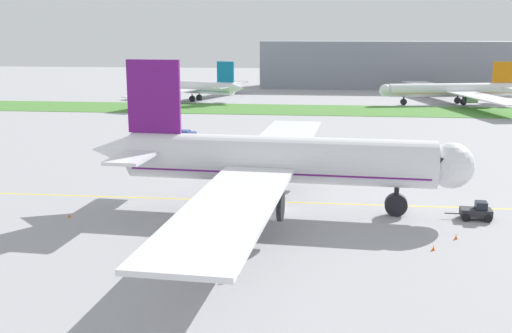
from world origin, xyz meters
TOP-DOWN VIEW (x-y plane):
  - ground_plane at (0.00, 0.00)m, footprint 600.00×600.00m
  - apron_taxi_line at (0.00, 3.60)m, footprint 280.00×0.36m
  - grass_median_strip at (0.00, 101.58)m, footprint 320.00×24.00m
  - airliner_foreground at (-1.26, 0.09)m, footprint 48.14×74.54m
  - pushback_tug at (23.16, -1.46)m, footprint 5.46×2.63m
  - ground_crew_wingwalker_port at (-2.61, -22.34)m, footprint 0.26×0.60m
  - traffic_cone_near_nose at (-25.57, -6.15)m, footprint 0.36×0.36m
  - traffic_cone_port_wing at (19.36, -9.13)m, footprint 0.36×0.36m
  - traffic_cone_starboard_wing at (16.35, -13.03)m, footprint 0.36×0.36m
  - service_truck_fuel_bowser at (-23.32, 44.96)m, footprint 5.10×2.88m
  - parked_airliner_far_centre at (-38.71, 121.27)m, footprint 37.50×60.77m
  - parked_airliner_far_right at (43.16, 120.84)m, footprint 45.28×74.38m
  - terminal_building at (31.49, 174.84)m, footprint 105.29×20.00m

SIDE VIEW (x-z plane):
  - ground_plane at x=0.00m, z-range 0.00..0.00m
  - apron_taxi_line at x=0.00m, z-range 0.00..0.01m
  - grass_median_strip at x=0.00m, z-range 0.00..0.10m
  - traffic_cone_near_nose at x=-25.57m, z-range -0.01..0.57m
  - traffic_cone_port_wing at x=19.36m, z-range -0.01..0.57m
  - traffic_cone_starboard_wing at x=16.35m, z-range -0.01..0.57m
  - pushback_tug at x=23.16m, z-range -0.11..2.11m
  - ground_crew_wingwalker_port at x=-2.61m, z-range 0.18..1.90m
  - service_truck_fuel_bowser at x=-23.32m, z-range 0.15..2.81m
  - parked_airliner_far_centre at x=-38.71m, z-range -2.05..10.69m
  - parked_airliner_far_right at x=43.16m, z-range -2.05..10.75m
  - airliner_foreground at x=-1.26m, z-range -2.99..15.57m
  - terminal_building at x=31.49m, z-range 0.00..18.00m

